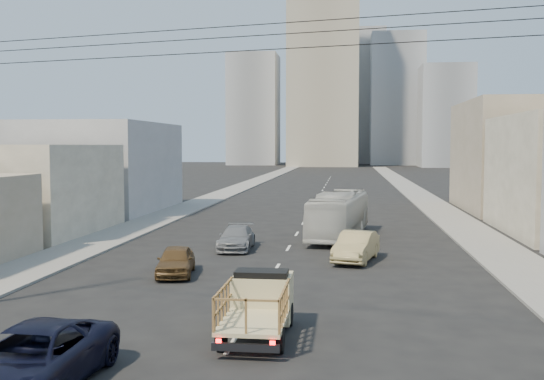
% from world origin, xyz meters
% --- Properties ---
extents(ground, '(420.00, 420.00, 0.00)m').
position_xyz_m(ground, '(0.00, 0.00, 0.00)').
color(ground, black).
rests_on(ground, ground).
extents(sidewalk_left, '(3.50, 180.00, 0.12)m').
position_xyz_m(sidewalk_left, '(-11.75, 70.00, 0.06)').
color(sidewalk_left, slate).
rests_on(sidewalk_left, ground).
extents(sidewalk_right, '(3.50, 180.00, 0.12)m').
position_xyz_m(sidewalk_right, '(11.75, 70.00, 0.06)').
color(sidewalk_right, slate).
rests_on(sidewalk_right, ground).
extents(lane_dashes, '(0.15, 104.00, 0.01)m').
position_xyz_m(lane_dashes, '(0.00, 53.00, 0.01)').
color(lane_dashes, silver).
rests_on(lane_dashes, ground).
extents(flatbed_pickup, '(1.95, 4.41, 1.90)m').
position_xyz_m(flatbed_pickup, '(0.66, 2.90, 1.09)').
color(flatbed_pickup, '#CBBC88').
rests_on(flatbed_pickup, ground).
extents(navy_pickup, '(2.76, 5.64, 1.54)m').
position_xyz_m(navy_pickup, '(-4.15, -2.22, 0.77)').
color(navy_pickup, black).
rests_on(navy_pickup, ground).
extents(city_bus, '(3.98, 10.80, 2.94)m').
position_xyz_m(city_bus, '(2.85, 24.68, 1.47)').
color(city_bus, '#BBBCB8').
rests_on(city_bus, ground).
extents(sedan_brown, '(2.18, 4.11, 1.33)m').
position_xyz_m(sedan_brown, '(-4.41, 11.67, 0.67)').
color(sedan_brown, brown).
rests_on(sedan_brown, ground).
extents(sedan_tan, '(2.60, 4.84, 1.52)m').
position_xyz_m(sedan_tan, '(3.86, 16.27, 0.76)').
color(sedan_tan, tan).
rests_on(sedan_tan, ground).
extents(sedan_grey, '(2.02, 4.60, 1.32)m').
position_xyz_m(sedan_grey, '(-2.92, 19.20, 0.66)').
color(sedan_grey, slate).
rests_on(sedan_grey, ground).
extents(overhead_wires, '(23.01, 5.02, 0.72)m').
position_xyz_m(overhead_wires, '(0.00, 1.50, 8.97)').
color(overhead_wires, black).
rests_on(overhead_wires, ground).
extents(bldg_right_far, '(12.00, 16.00, 10.00)m').
position_xyz_m(bldg_right_far, '(20.00, 44.00, 5.00)').
color(bldg_right_far, gray).
rests_on(bldg_right_far, ground).
extents(bldg_left_mid, '(11.00, 12.00, 6.00)m').
position_xyz_m(bldg_left_mid, '(-19.00, 24.00, 3.00)').
color(bldg_left_mid, '#A79D86').
rests_on(bldg_left_mid, ground).
extents(bldg_left_far, '(12.00, 16.00, 8.00)m').
position_xyz_m(bldg_left_far, '(-19.50, 39.00, 4.00)').
color(bldg_left_far, '#98989A').
rests_on(bldg_left_far, ground).
extents(high_rise_tower, '(20.00, 20.00, 60.00)m').
position_xyz_m(high_rise_tower, '(-4.00, 170.00, 30.00)').
color(high_rise_tower, tan).
rests_on(high_rise_tower, ground).
extents(midrise_ne, '(16.00, 16.00, 40.00)m').
position_xyz_m(midrise_ne, '(18.00, 185.00, 20.00)').
color(midrise_ne, gray).
rests_on(midrise_ne, ground).
extents(midrise_nw, '(15.00, 15.00, 34.00)m').
position_xyz_m(midrise_nw, '(-26.00, 180.00, 17.00)').
color(midrise_nw, gray).
rests_on(midrise_nw, ground).
extents(midrise_back, '(18.00, 18.00, 44.00)m').
position_xyz_m(midrise_back, '(6.00, 200.00, 22.00)').
color(midrise_back, '#98989A').
rests_on(midrise_back, ground).
extents(midrise_east, '(14.00, 14.00, 28.00)m').
position_xyz_m(midrise_east, '(30.00, 165.00, 14.00)').
color(midrise_east, gray).
rests_on(midrise_east, ground).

